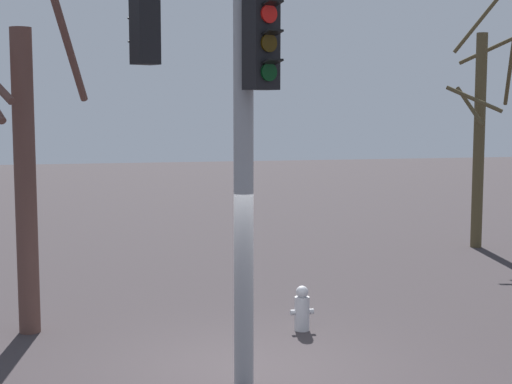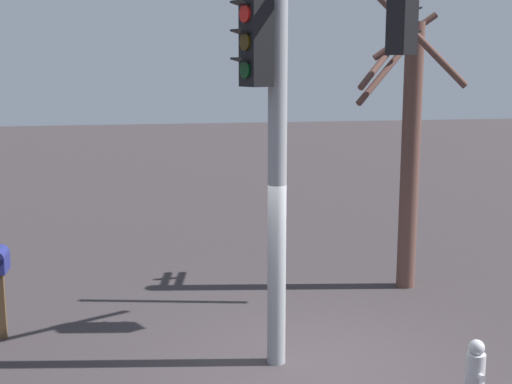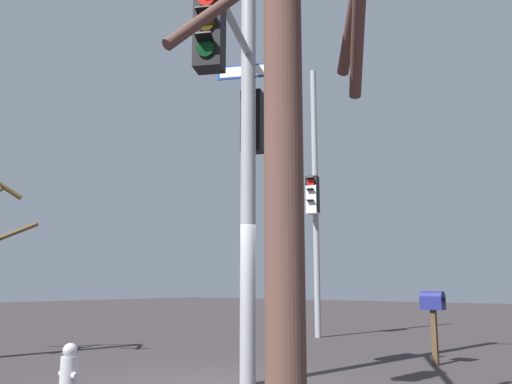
# 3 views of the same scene
# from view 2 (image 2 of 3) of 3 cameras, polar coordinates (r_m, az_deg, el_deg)

# --- Properties ---
(ground_plane) EXTENTS (80.00, 80.00, 0.00)m
(ground_plane) POSITION_cam_2_polar(r_m,az_deg,el_deg) (9.88, 4.51, -13.97)
(ground_plane) COLOR #332D2F
(fire_hydrant) EXTENTS (0.38, 0.24, 0.73)m
(fire_hydrant) POSITION_cam_2_polar(r_m,az_deg,el_deg) (9.33, 17.48, -13.65)
(fire_hydrant) COLOR #B2B2B7
(fire_hydrant) RESTS_ON ground
(bare_tree_behind_pole) EXTENTS (2.01, 1.65, 5.25)m
(bare_tree_behind_pole) POSITION_cam_2_polar(r_m,az_deg,el_deg) (12.85, 12.35, 3.93)
(bare_tree_behind_pole) COLOR brown
(bare_tree_behind_pole) RESTS_ON ground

